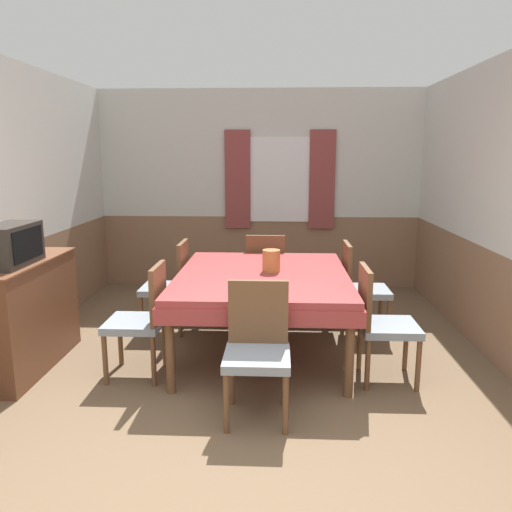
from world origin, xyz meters
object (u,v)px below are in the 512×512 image
object	(u,v)px
sideboard	(23,314)
chair_left_far	(171,283)
chair_left_near	(143,316)
chair_head_near	(257,345)
chair_right_far	(359,285)
chair_head_window	(266,271)
vase	(271,261)
tv	(10,245)
chair_right_near	(381,320)
dining_table	(263,283)

from	to	relation	value
sideboard	chair_left_far	bearing A→B (deg)	42.04
chair_left_near	sideboard	distance (m)	1.05
chair_left_near	chair_head_near	distance (m)	1.10
chair_left_far	chair_right_far	distance (m)	1.88
chair_head_window	sideboard	size ratio (longest dim) A/B	0.75
chair_left_near	vase	distance (m)	1.22
tv	chair_right_far	bearing A→B (deg)	20.75
chair_left_near	tv	size ratio (longest dim) A/B	1.66
chair_head_near	sideboard	size ratio (longest dim) A/B	0.75
chair_right_near	chair_left_far	bearing A→B (deg)	-119.15
chair_head_window	tv	bearing A→B (deg)	-139.41
dining_table	chair_left_near	world-z (taller)	chair_left_near
chair_left_near	chair_right_far	bearing A→B (deg)	-60.85
chair_head_window	chair_left_far	bearing A→B (deg)	-148.69
chair_head_near	tv	bearing A→B (deg)	-15.24
chair_left_near	chair_head_window	distance (m)	1.88
dining_table	tv	size ratio (longest dim) A/B	3.31
dining_table	chair_right_far	size ratio (longest dim) A/B	1.99
chair_left_far	chair_head_window	bearing A→B (deg)	-58.69
tv	vase	bearing A→B (deg)	17.10
chair_head_window	dining_table	bearing A→B (deg)	-90.00
dining_table	vase	bearing A→B (deg)	35.34
chair_left_near	chair_left_far	size ratio (longest dim) A/B	1.00
chair_right_far	sideboard	bearing A→B (deg)	-72.19
dining_table	chair_right_far	world-z (taller)	chair_right_far
chair_right_far	tv	xyz separation A→B (m)	(-2.89, -1.09, 0.58)
sideboard	chair_head_near	bearing A→B (deg)	-19.02
chair_right_far	sideboard	distance (m)	3.07
dining_table	chair_head_near	bearing A→B (deg)	-90.00
chair_right_near	chair_right_far	bearing A→B (deg)	-180.00
dining_table	chair_right_near	world-z (taller)	chair_right_near
chair_left_near	chair_left_far	xyz separation A→B (m)	(0.00, 1.05, 0.00)
chair_left_far	vase	bearing A→B (deg)	-114.92
dining_table	chair_head_near	xyz separation A→B (m)	(0.00, -1.10, -0.14)
chair_right_far	chair_head_near	distance (m)	1.88
dining_table	chair_right_near	xyz separation A→B (m)	(0.94, -0.53, -0.14)
sideboard	tv	size ratio (longest dim) A/B	2.21
chair_left_far	tv	world-z (taller)	tv
chair_right_far	vase	xyz separation A→B (m)	(-0.87, -0.47, 0.34)
chair_head_near	chair_left_far	bearing A→B (deg)	-59.88
chair_left_near	chair_head_near	size ratio (longest dim) A/B	1.00
chair_right_far	chair_right_near	bearing A→B (deg)	0.00
dining_table	chair_left_far	size ratio (longest dim) A/B	1.99
chair_left_far	vase	world-z (taller)	vase
chair_right_far	chair_head_window	size ratio (longest dim) A/B	1.00
chair_left_near	chair_left_far	distance (m)	1.05
dining_table	chair_head_window	xyz separation A→B (m)	(0.00, 1.10, -0.14)
chair_left_near	tv	xyz separation A→B (m)	(-1.00, -0.04, 0.58)
chair_right_far	vase	size ratio (longest dim) A/B	4.72
chair_left_far	chair_right_near	xyz separation A→B (m)	(1.88, -1.05, 0.00)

